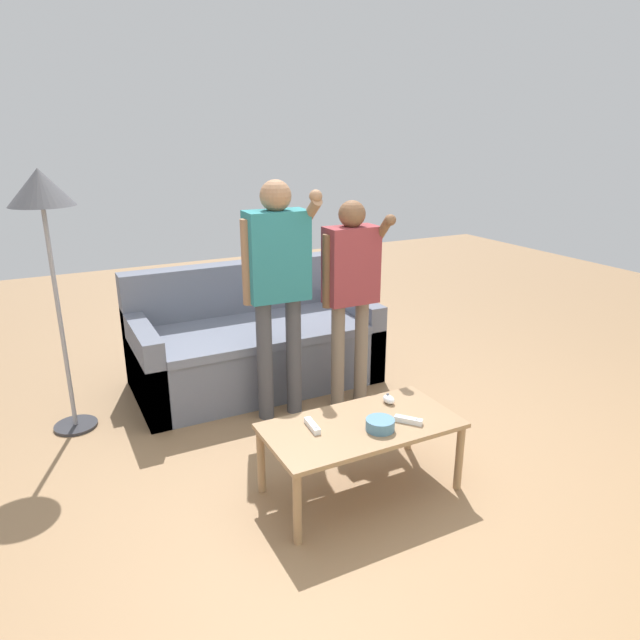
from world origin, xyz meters
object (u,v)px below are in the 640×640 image
(player_center, at_px, (278,274))
(game_remote_wand_near, at_px, (408,420))
(floor_lamp, at_px, (42,204))
(player_right, at_px, (351,281))
(game_remote_wand_far, at_px, (312,426))
(snack_bowl, at_px, (380,424))
(couch, at_px, (253,344))
(coffee_table, at_px, (361,432))
(game_remote_nunchuk, at_px, (389,399))

(player_center, distance_m, game_remote_wand_near, 1.31)
(floor_lamp, xyz_separation_m, player_right, (1.83, -0.53, -0.57))
(player_right, bearing_deg, game_remote_wand_far, -129.90)
(snack_bowl, distance_m, game_remote_wand_near, 0.18)
(player_center, height_order, game_remote_wand_near, player_center)
(game_remote_wand_near, relative_size, game_remote_wand_far, 0.88)
(player_center, bearing_deg, snack_bowl, -85.45)
(couch, bearing_deg, player_center, -93.52)
(coffee_table, distance_m, game_remote_wand_near, 0.26)
(game_remote_nunchuk, distance_m, player_right, 0.99)
(couch, distance_m, game_remote_wand_far, 1.61)
(coffee_table, distance_m, game_remote_nunchuk, 0.31)
(game_remote_nunchuk, relative_size, game_remote_wand_far, 0.55)
(game_remote_wand_far, bearing_deg, game_remote_nunchuk, 6.73)
(game_remote_nunchuk, relative_size, player_center, 0.05)
(floor_lamp, relative_size, game_remote_wand_near, 12.14)
(game_remote_wand_near, bearing_deg, coffee_table, 155.17)
(couch, height_order, game_remote_wand_far, couch)
(snack_bowl, bearing_deg, game_remote_wand_near, -2.31)
(game_remote_wand_near, bearing_deg, snack_bowl, 177.69)
(couch, bearing_deg, coffee_table, -90.11)
(coffee_table, height_order, player_right, player_right)
(couch, relative_size, floor_lamp, 1.08)
(player_right, distance_m, player_center, 0.53)
(floor_lamp, height_order, player_center, floor_lamp)
(couch, height_order, player_right, player_right)
(player_right, relative_size, game_remote_wand_far, 9.21)
(coffee_table, xyz_separation_m, floor_lamp, (-1.35, 1.49, 1.13))
(coffee_table, xyz_separation_m, player_center, (-0.04, 1.03, 0.66))
(coffee_table, distance_m, snack_bowl, 0.14)
(coffee_table, xyz_separation_m, snack_bowl, (0.05, -0.10, 0.08))
(coffee_table, relative_size, snack_bowl, 6.90)
(couch, xyz_separation_m, player_right, (0.48, -0.70, 0.62))
(player_right, relative_size, player_center, 0.91)
(floor_lamp, relative_size, player_center, 1.05)
(coffee_table, xyz_separation_m, game_remote_wand_near, (0.23, -0.11, 0.06))
(snack_bowl, distance_m, game_remote_nunchuk, 0.32)
(floor_lamp, bearing_deg, couch, 7.18)
(snack_bowl, xyz_separation_m, game_remote_wand_far, (-0.31, 0.18, -0.01))
(game_remote_nunchuk, distance_m, game_remote_wand_near, 0.25)
(snack_bowl, relative_size, player_right, 0.10)
(coffee_table, bearing_deg, player_center, 92.01)
(couch, bearing_deg, game_remote_nunchuk, -80.21)
(couch, bearing_deg, floor_lamp, -172.82)
(floor_lamp, distance_m, game_remote_wand_far, 2.08)
(player_center, bearing_deg, game_remote_wand_far, -103.13)
(snack_bowl, bearing_deg, game_remote_nunchuk, 48.20)
(game_remote_nunchuk, bearing_deg, player_right, 75.15)
(player_center, bearing_deg, game_remote_nunchuk, -71.24)
(couch, distance_m, coffee_table, 1.66)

